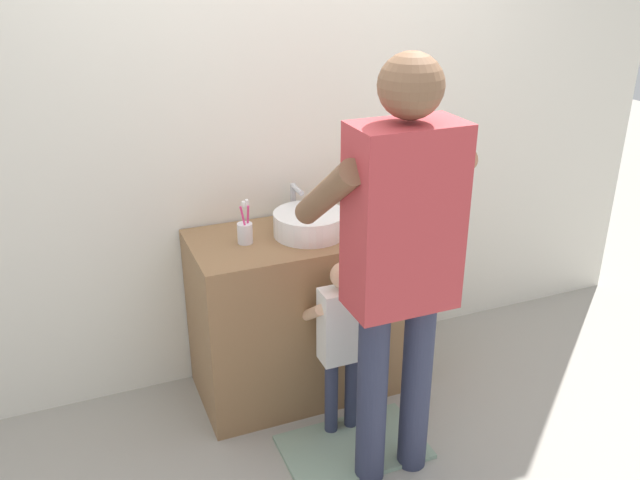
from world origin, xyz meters
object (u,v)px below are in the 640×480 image
object	(u,v)px
soap_bottle	(356,206)
toothbrush_cup	(245,232)
child_toddler	(341,334)
adult_parent	(400,244)

from	to	relation	value
soap_bottle	toothbrush_cup	bearing A→B (deg)	-173.12
soap_bottle	child_toddler	world-z (taller)	soap_bottle
child_toddler	toothbrush_cup	bearing A→B (deg)	127.42
toothbrush_cup	child_toddler	size ratio (longest dim) A/B	0.24
soap_bottle	adult_parent	world-z (taller)	adult_parent
child_toddler	adult_parent	size ratio (longest dim) A/B	0.49
toothbrush_cup	adult_parent	size ratio (longest dim) A/B	0.12
adult_parent	toothbrush_cup	bearing A→B (deg)	119.75
toothbrush_cup	child_toddler	bearing A→B (deg)	-52.58
child_toddler	soap_bottle	bearing A→B (deg)	58.93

